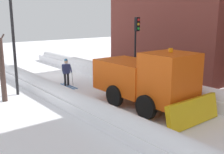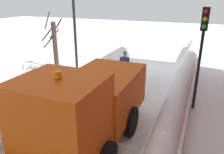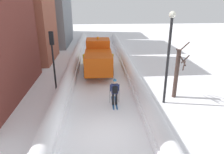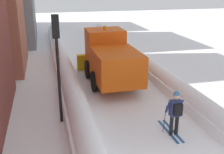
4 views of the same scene
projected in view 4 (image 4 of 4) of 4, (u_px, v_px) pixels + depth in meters
name	position (u px, v px, depth m)	size (l,w,h in m)	color
ground_plane	(112.00, 79.00, 16.86)	(80.00, 80.00, 0.00)	white
snowbank_left	(67.00, 76.00, 16.10)	(1.10, 36.00, 1.04)	white
snowbank_right	(154.00, 70.00, 17.35)	(1.10, 36.00, 0.91)	white
plow_truck	(110.00, 58.00, 15.89)	(3.20, 5.98, 3.12)	#DB510F
skier	(175.00, 111.00, 10.43)	(0.62, 1.80, 1.81)	black
traffic_light_pole	(57.00, 49.00, 10.89)	(0.28, 0.42, 4.43)	black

